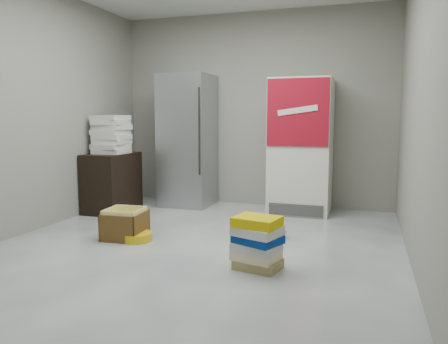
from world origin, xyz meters
TOP-DOWN VIEW (x-y plane):
  - ground at (0.00, 0.00)m, footprint 5.00×5.00m
  - room_shell at (0.00, 0.00)m, footprint 4.04×5.04m
  - steel_fridge at (-0.90, 2.13)m, footprint 0.70×0.72m
  - coke_cooler at (0.75, 2.12)m, footprint 0.80×0.73m
  - wood_shelf at (-1.73, 1.40)m, footprint 0.50×0.80m
  - supply_box_stack at (-1.72, 1.40)m, footprint 0.43×0.44m
  - phonebook_stack_main at (0.74, -0.26)m, footprint 0.46×0.41m
  - phonebook_stack_side at (0.62, 0.69)m, footprint 0.39×0.35m
  - cardboard_box at (-0.83, 0.22)m, footprint 0.43×0.43m
  - bucket_lid at (-0.66, 0.18)m, footprint 0.38×0.38m

SIDE VIEW (x-z plane):
  - ground at x=0.00m, z-range 0.00..0.00m
  - bucket_lid at x=-0.66m, z-range 0.00..0.09m
  - phonebook_stack_side at x=0.62m, z-range 0.00..0.14m
  - cardboard_box at x=-0.83m, z-range -0.03..0.30m
  - phonebook_stack_main at x=0.74m, z-range 0.00..0.46m
  - wood_shelf at x=-1.73m, z-range 0.00..0.80m
  - coke_cooler at x=0.75m, z-range 0.00..1.80m
  - steel_fridge at x=-0.90m, z-range 0.00..1.90m
  - supply_box_stack at x=-1.72m, z-range 0.80..1.32m
  - room_shell at x=0.00m, z-range 0.39..3.21m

